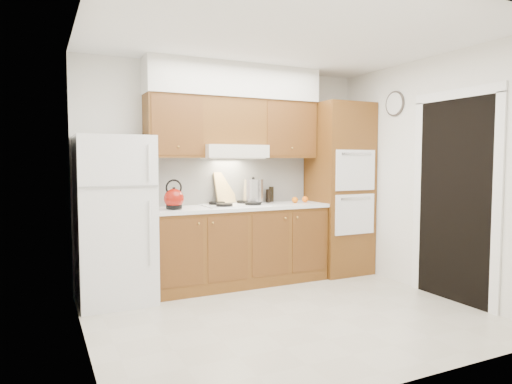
# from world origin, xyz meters

# --- Properties ---
(floor) EXTENTS (3.60, 3.60, 0.00)m
(floor) POSITION_xyz_m (0.00, 0.00, 0.00)
(floor) COLOR beige
(floor) RESTS_ON ground
(ceiling) EXTENTS (3.60, 3.60, 0.00)m
(ceiling) POSITION_xyz_m (0.00, 0.00, 2.60)
(ceiling) COLOR white
(ceiling) RESTS_ON wall_back
(wall_back) EXTENTS (3.60, 0.02, 2.60)m
(wall_back) POSITION_xyz_m (0.00, 1.50, 1.30)
(wall_back) COLOR white
(wall_back) RESTS_ON floor
(wall_left) EXTENTS (0.02, 3.00, 2.60)m
(wall_left) POSITION_xyz_m (-1.80, 0.00, 1.30)
(wall_left) COLOR white
(wall_left) RESTS_ON floor
(wall_right) EXTENTS (0.02, 3.00, 2.60)m
(wall_right) POSITION_xyz_m (1.80, 0.00, 1.30)
(wall_right) COLOR white
(wall_right) RESTS_ON floor
(fridge) EXTENTS (0.75, 0.72, 1.72)m
(fridge) POSITION_xyz_m (-1.41, 1.14, 0.86)
(fridge) COLOR white
(fridge) RESTS_ON floor
(base_cabinets) EXTENTS (2.11, 0.60, 0.90)m
(base_cabinets) POSITION_xyz_m (0.02, 1.20, 0.45)
(base_cabinets) COLOR brown
(base_cabinets) RESTS_ON floor
(countertop) EXTENTS (2.13, 0.62, 0.04)m
(countertop) POSITION_xyz_m (0.03, 1.19, 0.92)
(countertop) COLOR white
(countertop) RESTS_ON base_cabinets
(backsplash) EXTENTS (2.11, 0.03, 0.56)m
(backsplash) POSITION_xyz_m (0.02, 1.49, 1.22)
(backsplash) COLOR white
(backsplash) RESTS_ON countertop
(oven_cabinet) EXTENTS (0.70, 0.65, 2.20)m
(oven_cabinet) POSITION_xyz_m (1.44, 1.18, 1.10)
(oven_cabinet) COLOR brown
(oven_cabinet) RESTS_ON floor
(upper_cab_left) EXTENTS (0.63, 0.33, 0.70)m
(upper_cab_left) POSITION_xyz_m (-0.71, 1.33, 1.85)
(upper_cab_left) COLOR brown
(upper_cab_left) RESTS_ON wall_back
(upper_cab_right) EXTENTS (0.73, 0.33, 0.70)m
(upper_cab_right) POSITION_xyz_m (0.72, 1.33, 1.85)
(upper_cab_right) COLOR brown
(upper_cab_right) RESTS_ON wall_back
(range_hood) EXTENTS (0.75, 0.45, 0.15)m
(range_hood) POSITION_xyz_m (-0.02, 1.27, 1.57)
(range_hood) COLOR silver
(range_hood) RESTS_ON wall_back
(upper_cab_over_hood) EXTENTS (0.75, 0.33, 0.55)m
(upper_cab_over_hood) POSITION_xyz_m (-0.02, 1.33, 1.92)
(upper_cab_over_hood) COLOR brown
(upper_cab_over_hood) RESTS_ON range_hood
(soffit) EXTENTS (2.13, 0.36, 0.40)m
(soffit) POSITION_xyz_m (0.03, 1.32, 2.40)
(soffit) COLOR silver
(soffit) RESTS_ON wall_back
(cooktop) EXTENTS (0.74, 0.50, 0.01)m
(cooktop) POSITION_xyz_m (-0.02, 1.21, 0.95)
(cooktop) COLOR white
(cooktop) RESTS_ON countertop
(doorway) EXTENTS (0.02, 0.90, 2.10)m
(doorway) POSITION_xyz_m (1.79, -0.35, 1.05)
(doorway) COLOR black
(doorway) RESTS_ON floor
(wall_clock) EXTENTS (0.02, 0.30, 0.30)m
(wall_clock) POSITION_xyz_m (1.79, 0.55, 2.15)
(wall_clock) COLOR #3F3833
(wall_clock) RESTS_ON wall_right
(kettle) EXTENTS (0.26, 0.26, 0.22)m
(kettle) POSITION_xyz_m (-0.79, 1.10, 1.06)
(kettle) COLOR maroon
(kettle) RESTS_ON countertop
(cutting_board) EXTENTS (0.30, 0.18, 0.37)m
(cutting_board) POSITION_xyz_m (-0.06, 1.45, 1.14)
(cutting_board) COLOR #DDBB71
(cutting_board) RESTS_ON countertop
(stock_pot) EXTENTS (0.29, 0.29, 0.26)m
(stock_pot) POSITION_xyz_m (0.26, 1.31, 1.10)
(stock_pot) COLOR #B6B6BB
(stock_pot) RESTS_ON cooktop
(condiment_a) EXTENTS (0.07, 0.07, 0.22)m
(condiment_a) POSITION_xyz_m (0.40, 1.42, 1.05)
(condiment_a) COLOR black
(condiment_a) RESTS_ON countertop
(condiment_b) EXTENTS (0.08, 0.08, 0.20)m
(condiment_b) POSITION_xyz_m (0.59, 1.45, 1.04)
(condiment_b) COLOR black
(condiment_b) RESTS_ON countertop
(condiment_c) EXTENTS (0.06, 0.06, 0.17)m
(condiment_c) POSITION_xyz_m (0.51, 1.39, 1.02)
(condiment_c) COLOR black
(condiment_c) RESTS_ON countertop
(orange_near) EXTENTS (0.10, 0.10, 0.08)m
(orange_near) POSITION_xyz_m (0.77, 1.17, 0.98)
(orange_near) COLOR #FF5A0D
(orange_near) RESTS_ON countertop
(orange_far) EXTENTS (0.09, 0.09, 0.08)m
(orange_far) POSITION_xyz_m (0.93, 1.19, 0.98)
(orange_far) COLOR #FF4D0D
(orange_far) RESTS_ON countertop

